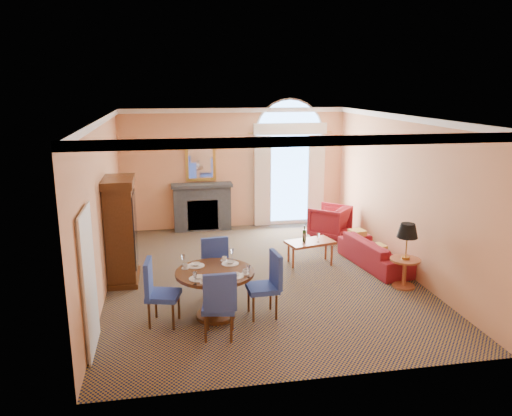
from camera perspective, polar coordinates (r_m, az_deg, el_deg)
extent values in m
plane|color=#12193A|center=(10.27, 0.51, -7.72)|extent=(7.50, 7.50, 0.00)
cube|color=#E39D6C|center=(13.43, -2.50, 4.53)|extent=(6.00, 0.04, 3.20)
cube|color=#E39D6C|center=(9.70, -17.15, 0.26)|extent=(0.04, 7.50, 3.20)
cube|color=#E39D6C|center=(10.76, 16.42, 1.61)|extent=(0.04, 7.50, 3.20)
cube|color=white|center=(9.57, 0.55, 10.39)|extent=(6.00, 7.50, 0.04)
cube|color=white|center=(9.57, 0.55, 10.04)|extent=(6.00, 7.50, 0.12)
cube|color=white|center=(7.59, -18.56, -8.15)|extent=(0.08, 0.90, 2.06)
cube|color=#3B4046|center=(13.34, -6.16, 0.01)|extent=(1.50, 0.40, 1.20)
cube|color=#3B4046|center=(13.18, -6.23, 2.68)|extent=(1.60, 0.46, 0.08)
cube|color=#EDBE45|center=(13.28, -6.35, 5.22)|extent=(0.80, 0.04, 1.00)
cube|color=white|center=(13.26, -6.35, 5.21)|extent=(0.64, 0.02, 0.84)
cube|color=white|center=(13.75, 3.74, 3.25)|extent=(1.90, 0.04, 2.50)
cube|color=#92C1F5|center=(13.74, 3.75, 3.24)|extent=(1.70, 0.02, 2.30)
cylinder|color=white|center=(13.58, 3.82, 8.44)|extent=(1.90, 0.04, 1.90)
cube|color=beige|center=(13.48, 0.76, 3.06)|extent=(0.45, 0.06, 2.45)
cube|color=beige|center=(13.84, 6.88, 3.25)|extent=(0.45, 0.06, 2.45)
cube|color=beige|center=(13.45, 3.96, 9.03)|extent=(2.00, 0.08, 0.30)
cube|color=#381D0C|center=(10.07, -15.16, -2.90)|extent=(0.53, 0.96, 1.92)
cube|color=#381D0C|center=(9.83, -15.54, 2.89)|extent=(0.59, 1.05, 0.15)
cube|color=#381D0C|center=(10.36, -14.84, -7.73)|extent=(0.59, 1.05, 0.10)
cylinder|color=#381D0C|center=(8.27, -4.73, -7.38)|extent=(1.30, 1.30, 0.05)
cylinder|color=#381D0C|center=(8.42, -4.67, -9.98)|extent=(0.17, 0.17, 0.77)
cylinder|color=#381D0C|center=(8.57, -4.62, -12.12)|extent=(0.65, 0.65, 0.07)
cylinder|color=white|center=(8.55, -2.97, -6.36)|extent=(0.29, 0.29, 0.01)
imported|color=white|center=(8.55, -2.97, -6.20)|extent=(0.15, 0.15, 0.04)
imported|color=white|center=(8.70, -3.64, -5.76)|extent=(0.09, 0.09, 0.07)
cylinder|color=white|center=(8.51, -6.90, -6.57)|extent=(0.29, 0.29, 0.01)
imported|color=white|center=(8.50, -6.90, -6.41)|extent=(0.15, 0.15, 0.04)
imported|color=white|center=(8.41, -8.09, -6.58)|extent=(0.09, 0.09, 0.07)
cylinder|color=white|center=(7.96, -6.63, -8.02)|extent=(0.29, 0.29, 0.01)
imported|color=white|center=(7.95, -6.63, -7.85)|extent=(0.15, 0.15, 0.04)
imported|color=white|center=(7.79, -5.96, -8.23)|extent=(0.09, 0.09, 0.07)
cylinder|color=white|center=(8.01, -2.42, -7.78)|extent=(0.29, 0.29, 0.01)
imported|color=white|center=(8.01, -2.43, -7.62)|extent=(0.15, 0.15, 0.04)
imported|color=white|center=(8.10, -1.24, -7.27)|extent=(0.09, 0.09, 0.07)
cube|color=#253B91|center=(9.01, -4.68, -7.57)|extent=(0.53, 0.53, 0.09)
cube|color=#253B91|center=(9.11, -4.72, -5.16)|extent=(0.50, 0.13, 0.59)
cylinder|color=#381D0C|center=(9.29, -3.47, -8.64)|extent=(0.04, 0.04, 0.45)
cylinder|color=#381D0C|center=(9.29, -5.88, -8.71)|extent=(0.04, 0.04, 0.45)
cylinder|color=#381D0C|center=(8.94, -3.36, -9.59)|extent=(0.04, 0.04, 0.45)
cylinder|color=#381D0C|center=(8.93, -5.88, -9.66)|extent=(0.04, 0.04, 0.45)
cube|color=#253B91|center=(7.78, -4.26, -11.18)|extent=(0.57, 0.57, 0.09)
cube|color=#253B91|center=(7.44, -4.14, -9.66)|extent=(0.50, 0.08, 0.59)
cylinder|color=#381D0C|center=(7.74, -5.80, -13.57)|extent=(0.04, 0.04, 0.45)
cylinder|color=#381D0C|center=(7.71, -2.85, -13.61)|extent=(0.04, 0.04, 0.45)
cylinder|color=#381D0C|center=(8.08, -5.53, -12.30)|extent=(0.04, 0.04, 0.45)
cylinder|color=#381D0C|center=(8.06, -2.72, -12.34)|extent=(0.04, 0.04, 0.45)
cube|color=#253B91|center=(8.41, 0.72, -9.15)|extent=(0.52, 0.52, 0.09)
cube|color=#253B91|center=(8.31, 2.29, -7.05)|extent=(0.13, 0.50, 0.59)
cylinder|color=#381D0C|center=(8.39, 2.34, -11.22)|extent=(0.04, 0.04, 0.45)
cylinder|color=#381D0C|center=(8.73, 1.67, -10.17)|extent=(0.04, 0.04, 0.45)
cylinder|color=#381D0C|center=(8.30, -0.29, -11.48)|extent=(0.04, 0.04, 0.45)
cylinder|color=#381D0C|center=(8.65, -0.86, -10.41)|extent=(0.04, 0.04, 0.45)
cube|color=#253B91|center=(8.27, -10.51, -9.80)|extent=(0.61, 0.61, 0.09)
cube|color=#253B91|center=(8.13, -12.21, -7.84)|extent=(0.12, 0.50, 0.59)
cylinder|color=#381D0C|center=(8.60, -11.36, -10.84)|extent=(0.04, 0.04, 0.45)
cylinder|color=#381D0C|center=(8.26, -12.11, -11.95)|extent=(0.04, 0.04, 0.45)
cylinder|color=#381D0C|center=(8.50, -8.81, -11.02)|extent=(0.04, 0.04, 0.45)
cylinder|color=#381D0C|center=(8.17, -9.45, -12.15)|extent=(0.04, 0.04, 0.45)
imported|color=maroon|center=(11.03, 13.56, -4.97)|extent=(1.07, 2.09, 0.58)
imported|color=maroon|center=(12.82, 8.42, -1.53)|extent=(1.25, 1.25, 0.82)
cube|color=#A05130|center=(10.84, 6.21, -3.92)|extent=(1.11, 0.78, 0.06)
cylinder|color=#A05130|center=(10.63, 4.27, -5.71)|extent=(0.05, 0.05, 0.45)
cylinder|color=#A05130|center=(10.87, 8.64, -5.39)|extent=(0.05, 0.05, 0.45)
cylinder|color=#A05130|center=(11.00, 3.75, -5.02)|extent=(0.05, 0.05, 0.45)
cylinder|color=#A05130|center=(11.23, 7.97, -4.73)|extent=(0.05, 0.05, 0.45)
cylinder|color=#A05130|center=(9.93, 16.70, -5.69)|extent=(0.57, 0.57, 0.04)
cylinder|color=#A05130|center=(10.03, 16.59, -7.23)|extent=(0.08, 0.08, 0.54)
cylinder|color=#A05130|center=(10.12, 16.49, -8.55)|extent=(0.42, 0.42, 0.04)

